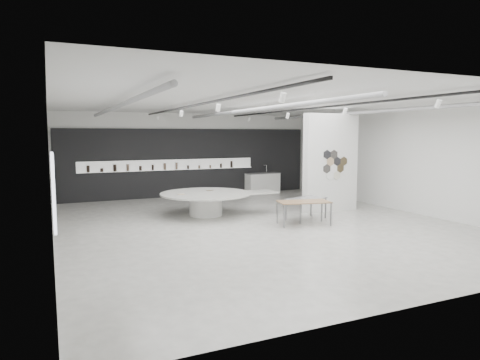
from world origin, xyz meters
name	(u,v)px	position (x,y,z in m)	size (l,w,h in m)	color
room	(255,159)	(-0.09, 0.00, 2.07)	(12.02, 14.02, 3.82)	beige
back_wall_display	(189,163)	(-0.08, 6.93, 1.54)	(11.80, 0.27, 3.10)	black
partition_column	(331,163)	(3.50, 1.00, 1.80)	(2.20, 0.38, 3.60)	white
display_island	(208,201)	(-0.97, 2.00, 0.53)	(4.09, 3.21, 0.81)	white
sample_table_wood	(304,203)	(1.25, -0.73, 0.69)	(1.73, 1.12, 0.75)	olive
sample_table_stone	(306,200)	(1.78, -0.04, 0.66)	(1.56, 1.11, 0.72)	gray
kitchen_counter	(263,183)	(3.53, 6.54, 0.49)	(1.75, 0.78, 1.35)	white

